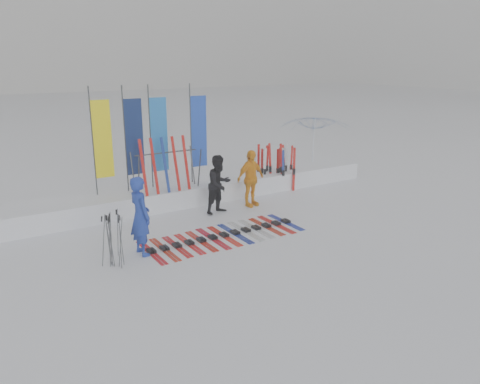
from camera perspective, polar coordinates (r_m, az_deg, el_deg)
ground at (r=11.85m, az=3.30°, el=-6.61°), size 120.00×120.00×0.00m
snow_bank at (r=15.52m, az=-6.51°, el=-0.01°), size 14.00×1.60×0.60m
person_blue at (r=11.30m, az=-12.06°, el=-2.88°), size 0.53×0.74×1.93m
person_black at (r=14.08m, az=-2.54°, el=0.94°), size 1.01×0.88×1.79m
person_yellow at (r=14.75m, az=1.29°, el=1.68°), size 1.12×0.61×1.81m
tent_canopy at (r=18.59m, az=9.07°, el=5.52°), size 2.92×2.97×2.47m
ski_row at (r=12.45m, az=-1.95°, el=-5.27°), size 4.26×1.70×0.07m
pole_cluster at (r=10.98m, az=-15.24°, el=-5.66°), size 0.56×0.82×1.25m
feather_flags at (r=14.79m, az=-11.03°, el=6.73°), size 3.68×0.20×3.20m
ski_rack at (r=14.57m, az=-8.93°, el=3.24°), size 2.04×0.80×1.23m
upright_skis at (r=16.86m, az=4.50°, el=2.99°), size 1.35×1.10×1.69m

